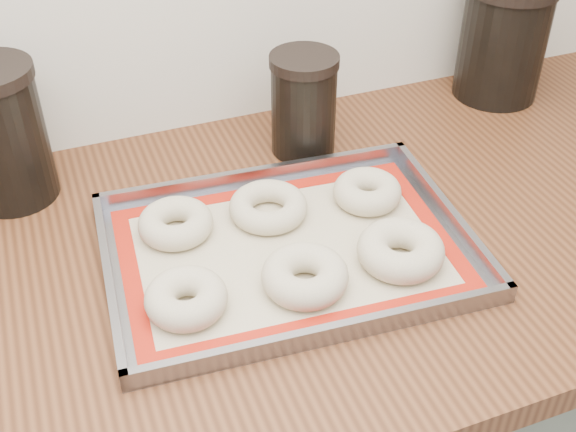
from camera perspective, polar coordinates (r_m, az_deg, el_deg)
name	(u,v)px	position (r m, az deg, el deg)	size (l,w,h in m)	color
cabinet	(363,423)	(1.34, 5.96, -15.93)	(3.00, 0.65, 0.86)	slate
countertop	(384,225)	(1.01, 7.58, -0.71)	(3.06, 0.68, 0.04)	brown
baking_tray	(288,249)	(0.92, 0.00, -2.60)	(0.48, 0.36, 0.03)	gray
baking_mat	(288,250)	(0.92, 0.00, -2.69)	(0.44, 0.32, 0.00)	#C6B793
bagel_front_left	(186,298)	(0.84, -8.05, -6.46)	(0.10, 0.10, 0.04)	beige
bagel_front_mid	(305,276)	(0.86, 1.34, -4.74)	(0.10, 0.10, 0.04)	beige
bagel_front_right	(401,250)	(0.91, 8.89, -2.68)	(0.11, 0.11, 0.04)	beige
bagel_back_left	(176,223)	(0.95, -8.87, -0.56)	(0.10, 0.10, 0.03)	beige
bagel_back_mid	(268,207)	(0.97, -1.57, 0.73)	(0.11, 0.11, 0.03)	beige
bagel_back_right	(367,191)	(1.00, 6.28, 1.94)	(0.09, 0.09, 0.04)	beige
canister_left	(1,134)	(1.05, -21.73, 6.02)	(0.12, 0.12, 0.20)	black
canister_mid	(304,104)	(1.09, 1.24, 8.84)	(0.10, 0.10, 0.16)	black
canister_right	(503,39)	(1.29, 16.65, 13.25)	(0.15, 0.15, 0.20)	black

